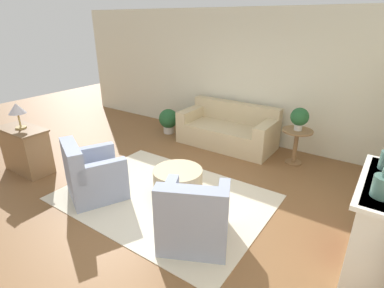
% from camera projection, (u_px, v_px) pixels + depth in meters
% --- Properties ---
extents(ground_plane, '(16.00, 16.00, 0.00)m').
position_uv_depth(ground_plane, '(164.00, 198.00, 4.65)').
color(ground_plane, brown).
extents(wall_back, '(9.96, 0.12, 2.80)m').
position_uv_depth(wall_back, '(252.00, 78.00, 6.43)').
color(wall_back, beige).
rests_on(wall_back, ground_plane).
extents(rug, '(3.12, 2.24, 0.01)m').
position_uv_depth(rug, '(164.00, 197.00, 4.65)').
color(rug, beige).
rests_on(rug, ground_plane).
extents(couch, '(2.04, 0.95, 0.89)m').
position_uv_depth(couch, '(228.00, 131.00, 6.51)').
color(couch, '#C6B289').
rests_on(couch, ground_plane).
extents(armchair_left, '(1.07, 1.06, 0.89)m').
position_uv_depth(armchair_left, '(92.00, 175.00, 4.59)').
color(armchair_left, '#8E99B2').
rests_on(armchair_left, rug).
extents(armchair_right, '(1.07, 1.06, 0.89)m').
position_uv_depth(armchair_right, '(194.00, 218.00, 3.60)').
color(armchair_right, '#8E99B2').
rests_on(armchair_right, rug).
extents(ottoman_table, '(0.76, 0.76, 0.42)m').
position_uv_depth(ottoman_table, '(178.00, 179.00, 4.63)').
color(ottoman_table, '#C6B289').
rests_on(ottoman_table, rug).
extents(side_table, '(0.55, 0.55, 0.68)m').
position_uv_depth(side_table, '(296.00, 141.00, 5.59)').
color(side_table, olive).
rests_on(side_table, ground_plane).
extents(fireplace, '(0.44, 1.33, 1.02)m').
position_uv_depth(fireplace, '(375.00, 221.00, 3.25)').
color(fireplace, silver).
rests_on(fireplace, ground_plane).
extents(dresser, '(0.96, 0.49, 0.82)m').
position_uv_depth(dresser, '(26.00, 149.00, 5.34)').
color(dresser, olive).
rests_on(dresser, ground_plane).
extents(vase_mantel_far, '(0.20, 0.20, 0.29)m').
position_uv_depth(vase_mantel_far, '(384.00, 186.00, 2.77)').
color(vase_mantel_far, '#477066').
rests_on(vase_mantel_far, fireplace).
extents(potted_plant_on_side_table, '(0.33, 0.33, 0.42)m').
position_uv_depth(potted_plant_on_side_table, '(300.00, 117.00, 5.42)').
color(potted_plant_on_side_table, beige).
rests_on(potted_plant_on_side_table, side_table).
extents(potted_plant_floor, '(0.46, 0.46, 0.59)m').
position_uv_depth(potted_plant_floor, '(169.00, 120.00, 7.18)').
color(potted_plant_floor, beige).
rests_on(potted_plant_floor, ground_plane).
extents(table_lamp, '(0.28, 0.28, 0.45)m').
position_uv_depth(table_lamp, '(17.00, 110.00, 5.06)').
color(table_lamp, tan).
rests_on(table_lamp, dresser).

